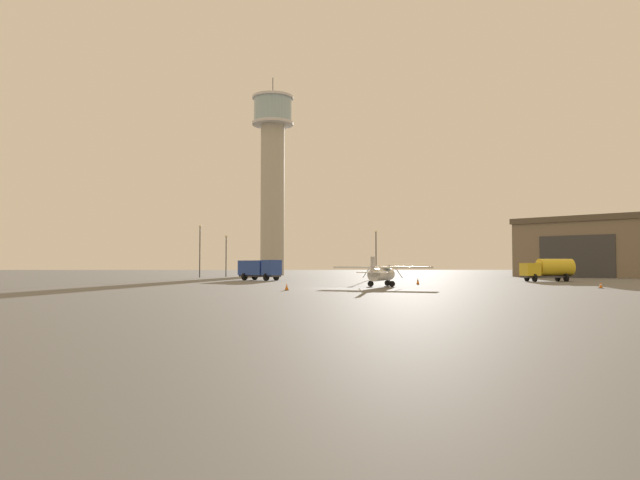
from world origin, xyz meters
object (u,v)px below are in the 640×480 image
light_post_west (226,251)px  light_post_east (200,246)px  control_tower (273,170)px  traffic_cone_near_right (418,281)px  truck_fuel_tanker_yellow (549,269)px  airplane_white (381,273)px  traffic_cone_mid_apron (601,285)px  truck_box_blue (259,269)px  traffic_cone_near_left (287,287)px  light_post_north (376,249)px

light_post_west → light_post_east: bearing=-121.8°
control_tower → light_post_west: control_tower is taller
traffic_cone_near_right → truck_fuel_tanker_yellow: bearing=27.3°
control_tower → traffic_cone_near_right: (18.12, -55.96, -21.46)m
control_tower → airplane_white: size_ratio=4.32×
airplane_white → light_post_west: size_ratio=1.27×
airplane_white → traffic_cone_mid_apron: (19.43, -4.47, -1.08)m
light_post_west → traffic_cone_near_right: light_post_west is taller
light_post_east → traffic_cone_near_right: size_ratio=12.26×
control_tower → light_post_east: 28.91m
truck_fuel_tanker_yellow → traffic_cone_near_right: truck_fuel_tanker_yellow is taller
light_post_east → truck_fuel_tanker_yellow: bearing=-27.5°
truck_box_blue → traffic_cone_near_left: truck_box_blue is taller
traffic_cone_near_right → traffic_cone_mid_apron: size_ratio=1.32×
control_tower → light_post_north: (18.49, -20.71, -16.99)m
control_tower → traffic_cone_mid_apron: 77.88m
control_tower → light_post_east: (-11.38, -20.80, -16.54)m
airplane_white → light_post_north: 42.73m
light_post_east → light_post_north: bearing=0.2°
truck_fuel_tanker_yellow → traffic_cone_near_left: (-33.26, -24.42, -1.32)m
light_post_north → airplane_white: bearing=-97.4°
truck_box_blue → light_post_west: size_ratio=0.83×
traffic_cone_near_left → truck_fuel_tanker_yellow: bearing=36.3°
control_tower → truck_fuel_tanker_yellow: (37.19, -46.09, -20.20)m
control_tower → light_post_north: bearing=-48.2°
airplane_white → light_post_west: bearing=46.4°
truck_fuel_tanker_yellow → traffic_cone_mid_apron: bearing=73.0°
truck_fuel_tanker_yellow → light_post_east: light_post_east is taller
light_post_north → traffic_cone_mid_apron: bearing=-73.3°
control_tower → truck_box_blue: control_tower is taller
airplane_white → traffic_cone_mid_apron: size_ratio=17.38×
truck_fuel_tanker_yellow → traffic_cone_near_right: size_ratio=9.20×
control_tower → light_post_north: size_ratio=5.12×
airplane_white → traffic_cone_mid_apron: bearing=-79.9°
truck_fuel_tanker_yellow → light_post_west: 54.77m
truck_box_blue → traffic_cone_near_left: (4.17, -31.37, -1.31)m
light_post_north → traffic_cone_mid_apron: size_ratio=14.65×
control_tower → light_post_west: 24.03m
light_post_east → traffic_cone_mid_apron: light_post_east is taller
traffic_cone_near_left → airplane_white: bearing=39.6°
truck_fuel_tanker_yellow → traffic_cone_mid_apron: (-4.71, -21.33, -1.35)m
light_post_west → traffic_cone_near_left: light_post_west is taller
light_post_east → traffic_cone_mid_apron: 64.21m
truck_box_blue → traffic_cone_mid_apron: (32.72, -28.28, -1.34)m
control_tower → traffic_cone_mid_apron: bearing=-64.3°
light_post_north → traffic_cone_near_right: 35.53m
airplane_white → traffic_cone_near_right: airplane_white is taller
control_tower → light_post_north: 32.56m
traffic_cone_near_left → traffic_cone_mid_apron: bearing=6.2°
control_tower → light_post_west: bearing=-117.4°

